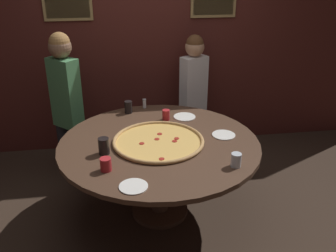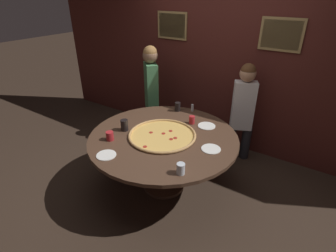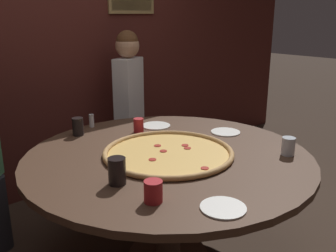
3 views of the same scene
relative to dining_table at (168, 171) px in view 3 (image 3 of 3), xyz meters
name	(u,v)px [view 3 (image 3 of 3)]	position (x,y,z in m)	size (l,w,h in m)	color
back_wall	(53,44)	(0.00, 1.46, 0.68)	(6.40, 0.08, 2.60)	#4C1E19
dining_table	(168,171)	(0.00, 0.00, 0.00)	(1.73, 1.73, 0.74)	#4C3323
giant_pizza	(168,152)	(-0.01, -0.01, 0.13)	(0.79, 0.79, 0.03)	#EAB75B
drink_cup_beside_pizza	(153,191)	(-0.45, -0.41, 0.17)	(0.08, 0.08, 0.10)	#B22328
drink_cup_far_left	(117,171)	(-0.46, -0.14, 0.18)	(0.09, 0.09, 0.14)	black
drink_cup_centre_back	(288,146)	(0.53, -0.49, 0.17)	(0.08, 0.08, 0.11)	silver
drink_cup_near_right	(78,127)	(-0.23, 0.69, 0.18)	(0.08, 0.08, 0.12)	black
drink_cup_by_shaker	(139,125)	(0.12, 0.46, 0.17)	(0.07, 0.07, 0.10)	#B22328
white_plate_beside_cup	(156,126)	(0.31, 0.49, 0.12)	(0.22, 0.22, 0.01)	white
white_plate_far_back	(223,208)	(-0.26, -0.66, 0.12)	(0.20, 0.20, 0.01)	white
white_plate_right_side	(226,132)	(0.58, 0.04, 0.12)	(0.21, 0.21, 0.01)	white
condiment_shaker	(92,120)	(-0.06, 0.80, 0.16)	(0.04, 0.04, 0.10)	silver
diner_side_left	(129,99)	(0.54, 1.15, 0.18)	(0.37, 0.27, 1.42)	#232328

